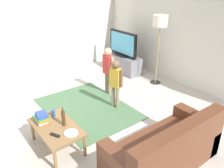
# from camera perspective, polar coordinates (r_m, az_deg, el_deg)

# --- Properties ---
(ground) EXTENTS (7.80, 7.80, 0.00)m
(ground) POSITION_cam_1_polar(r_m,az_deg,el_deg) (4.72, -5.86, -9.06)
(ground) COLOR beige
(wall_back) EXTENTS (6.00, 0.12, 2.70)m
(wall_back) POSITION_cam_1_polar(r_m,az_deg,el_deg) (6.17, 18.37, 11.64)
(wall_back) COLOR silver
(wall_back) RESTS_ON ground
(wall_left) EXTENTS (0.12, 6.00, 2.70)m
(wall_left) POSITION_cam_1_polar(r_m,az_deg,el_deg) (6.81, -20.27, 12.51)
(wall_left) COLOR silver
(wall_left) RESTS_ON ground
(area_rug) EXTENTS (2.20, 1.60, 0.01)m
(area_rug) POSITION_cam_1_polar(r_m,az_deg,el_deg) (5.16, -6.09, -5.81)
(area_rug) COLOR #4C724C
(area_rug) RESTS_ON ground
(tv_stand) EXTENTS (1.20, 0.44, 0.50)m
(tv_stand) POSITION_cam_1_polar(r_m,az_deg,el_deg) (7.04, 2.69, 4.99)
(tv_stand) COLOR slate
(tv_stand) RESTS_ON ground
(tv) EXTENTS (1.10, 0.28, 0.71)m
(tv) POSITION_cam_1_polar(r_m,az_deg,el_deg) (6.85, 2.65, 9.72)
(tv) COLOR black
(tv) RESTS_ON tv_stand
(couch) EXTENTS (0.80, 1.80, 0.86)m
(couch) POSITION_cam_1_polar(r_m,az_deg,el_deg) (3.63, 13.22, -15.80)
(couch) COLOR brown
(couch) RESTS_ON ground
(floor_lamp) EXTENTS (0.36, 0.36, 1.78)m
(floor_lamp) POSITION_cam_1_polar(r_m,az_deg,el_deg) (5.99, 11.61, 13.93)
(floor_lamp) COLOR #262626
(floor_lamp) RESTS_ON ground
(child_near_tv) EXTENTS (0.38, 0.18, 1.14)m
(child_near_tv) POSITION_cam_1_polar(r_m,az_deg,el_deg) (5.51, -0.97, 4.23)
(child_near_tv) COLOR gray
(child_near_tv) RESTS_ON ground
(child_center) EXTENTS (0.35, 0.18, 1.07)m
(child_center) POSITION_cam_1_polar(r_m,az_deg,el_deg) (4.90, 0.86, 1.01)
(child_center) COLOR gray
(child_center) RESTS_ON ground
(coffee_table) EXTENTS (1.00, 0.60, 0.42)m
(coffee_table) POSITION_cam_1_polar(r_m,az_deg,el_deg) (3.96, -13.40, -10.52)
(coffee_table) COLOR olive
(coffee_table) RESTS_ON ground
(book_stack) EXTENTS (0.30, 0.25, 0.14)m
(book_stack) POSITION_cam_1_polar(r_m,az_deg,el_deg) (4.08, -16.76, -7.83)
(book_stack) COLOR white
(book_stack) RESTS_ON coffee_table
(bottle) EXTENTS (0.06, 0.06, 0.32)m
(bottle) POSITION_cam_1_polar(r_m,az_deg,el_deg) (3.86, -11.73, -8.09)
(bottle) COLOR #4C3319
(bottle) RESTS_ON coffee_table
(tv_remote) EXTENTS (0.17, 0.11, 0.02)m
(tv_remote) POSITION_cam_1_polar(r_m,az_deg,el_deg) (3.72, -13.72, -11.98)
(tv_remote) COLOR black
(tv_remote) RESTS_ON coffee_table
(soda_can) EXTENTS (0.07, 0.07, 0.12)m
(soda_can) POSITION_cam_1_polar(r_m,az_deg,el_deg) (4.17, -14.07, -6.89)
(soda_can) COLOR #2659B2
(soda_can) RESTS_ON coffee_table
(plate) EXTENTS (0.22, 0.22, 0.02)m
(plate) POSITION_cam_1_polar(r_m,az_deg,el_deg) (3.72, -9.93, -11.66)
(plate) COLOR white
(plate) RESTS_ON coffee_table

